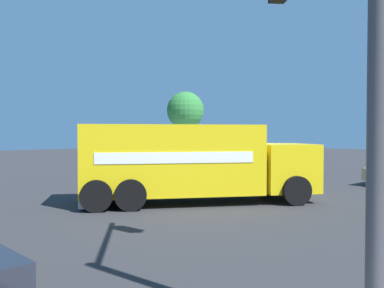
% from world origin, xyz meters
% --- Properties ---
extents(ground_plane, '(100.00, 100.00, 0.00)m').
position_xyz_m(ground_plane, '(0.00, 0.00, 0.00)').
color(ground_plane, '#2B2B2D').
extents(sidewalk_corner_near, '(11.61, 11.61, 0.14)m').
position_xyz_m(sidewalk_corner_near, '(-13.18, -13.18, 0.07)').
color(sidewalk_corner_near, '#B2ADA0').
rests_on(sidewalk_corner_near, ground).
extents(delivery_truck, '(8.15, 6.68, 2.72)m').
position_xyz_m(delivery_truck, '(2.43, 0.14, 1.44)').
color(delivery_truck, yellow).
rests_on(delivery_truck, ground).
extents(traffic_light_primary, '(2.34, 2.97, 6.20)m').
position_xyz_m(traffic_light_primary, '(7.21, 7.68, 4.17)').
color(traffic_light_primary, '#38383D').
rests_on(traffic_light_primary, sidewalk_corner_far).
extents(pedestrian_near_corner, '(0.51, 0.31, 1.76)m').
position_xyz_m(pedestrian_near_corner, '(-14.97, -15.63, 1.15)').
color(pedestrian_near_corner, '#4C4C51').
rests_on(pedestrian_near_corner, sidewalk_corner_near).
extents(pedestrian_crossing, '(0.53, 0.27, 1.68)m').
position_xyz_m(pedestrian_crossing, '(-15.68, -14.62, 1.09)').
color(pedestrian_crossing, navy).
rests_on(pedestrian_crossing, sidewalk_corner_near).
extents(picket_fence_run, '(6.58, 0.05, 0.95)m').
position_xyz_m(picket_fence_run, '(-13.18, -18.74, 0.62)').
color(picket_fence_run, silver).
rests_on(picket_fence_run, sidewalk_corner_near).
extents(shade_tree_near, '(3.45, 3.45, 6.19)m').
position_xyz_m(shade_tree_near, '(-13.36, -16.86, 4.58)').
color(shade_tree_near, brown).
rests_on(shade_tree_near, sidewalk_corner_near).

